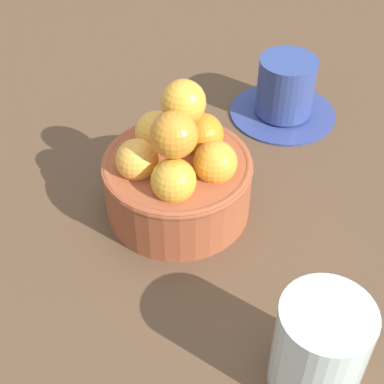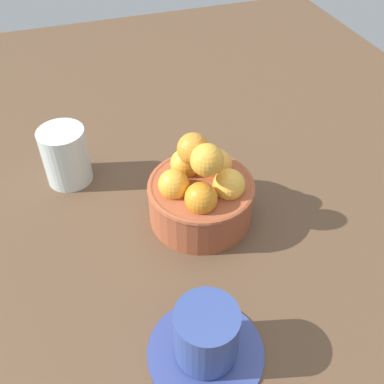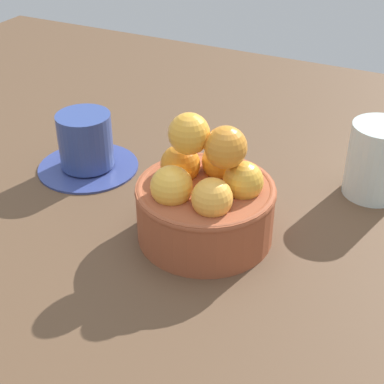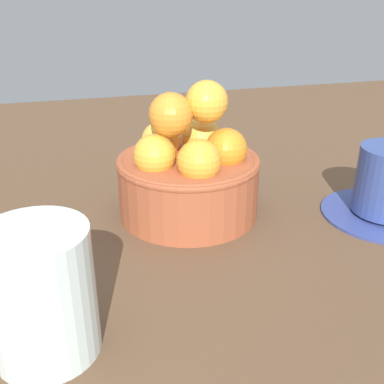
{
  "view_description": "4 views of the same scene",
  "coord_description": "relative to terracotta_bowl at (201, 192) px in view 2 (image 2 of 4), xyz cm",
  "views": [
    {
      "loc": [
        40.97,
        16.29,
        44.13
      ],
      "look_at": [
        1.35,
        2.07,
        4.23
      ],
      "focal_mm": 54.21,
      "sensor_mm": 36.0,
      "label": 1
    },
    {
      "loc": [
        -43.28,
        15.78,
        48.26
      ],
      "look_at": [
        1.75,
        0.78,
        3.67
      ],
      "focal_mm": 41.35,
      "sensor_mm": 36.0,
      "label": 2
    },
    {
      "loc": [
        21.85,
        -47.21,
        39.32
      ],
      "look_at": [
        -1.94,
        0.6,
        4.9
      ],
      "focal_mm": 53.58,
      "sensor_mm": 36.0,
      "label": 3
    },
    {
      "loc": [
        12.1,
        43.92,
        23.38
      ],
      "look_at": [
        -0.61,
        -0.67,
        2.17
      ],
      "focal_mm": 42.7,
      "sensor_mm": 36.0,
      "label": 4
    }
  ],
  "objects": [
    {
      "name": "terracotta_bowl",
      "position": [
        0.0,
        0.0,
        0.0
      ],
      "size": [
        15.36,
        15.36,
        14.61
      ],
      "color": "#9E4C2D",
      "rests_on": "ground_plane"
    },
    {
      "name": "ground_plane",
      "position": [
        0.02,
        -0.02,
        -7.31
      ],
      "size": [
        156.73,
        119.85,
        4.65
      ],
      "primitive_type": "cube",
      "color": "brown"
    },
    {
      "name": "coffee_cup",
      "position": [
        -20.6,
        6.57,
        -1.65
      ],
      "size": [
        13.51,
        13.51,
        7.88
      ],
      "color": "#344285",
      "rests_on": "ground_plane"
    },
    {
      "name": "water_glass",
      "position": [
        15.01,
        17.4,
        -0.29
      ],
      "size": [
        7.29,
        7.29,
        9.39
      ],
      "primitive_type": "cylinder",
      "color": "silver",
      "rests_on": "ground_plane"
    }
  ]
}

